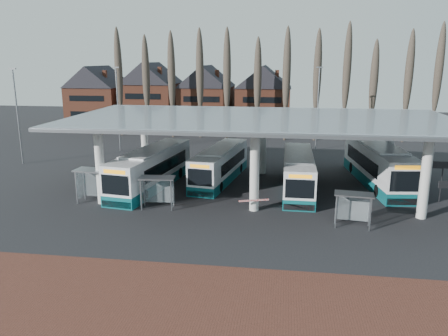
# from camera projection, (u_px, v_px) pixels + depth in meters

# --- Properties ---
(ground) EXTENTS (140.00, 140.00, 0.00)m
(ground) POSITION_uv_depth(u_px,v_px,m) (251.00, 222.00, 30.53)
(ground) COLOR black
(ground) RESTS_ON ground
(brick_strip) EXTENTS (70.00, 10.00, 0.03)m
(brick_strip) POSITION_uv_depth(u_px,v_px,m) (230.00, 321.00, 19.00)
(brick_strip) COLOR #502920
(brick_strip) RESTS_ON ground
(station_canopy) EXTENTS (32.00, 16.00, 6.34)m
(station_canopy) POSITION_uv_depth(u_px,v_px,m) (260.00, 125.00, 36.83)
(station_canopy) COLOR silver
(station_canopy) RESTS_ON ground
(poplar_row) EXTENTS (45.10, 1.10, 14.50)m
(poplar_row) POSITION_uv_depth(u_px,v_px,m) (271.00, 76.00, 60.09)
(poplar_row) COLOR #473D33
(poplar_row) RESTS_ON ground
(townhouse_row) EXTENTS (36.80, 10.30, 12.25)m
(townhouse_row) POSITION_uv_depth(u_px,v_px,m) (179.00, 90.00, 73.47)
(townhouse_row) COLOR brown
(townhouse_row) RESTS_ON ground
(lamp_post_a) EXTENTS (0.80, 0.16, 10.17)m
(lamp_post_a) POSITION_uv_depth(u_px,v_px,m) (118.00, 108.00, 52.79)
(lamp_post_a) COLOR slate
(lamp_post_a) RESTS_ON ground
(lamp_post_b) EXTENTS (0.80, 0.16, 10.17)m
(lamp_post_b) POSITION_uv_depth(u_px,v_px,m) (318.00, 107.00, 53.39)
(lamp_post_b) COLOR slate
(lamp_post_b) RESTS_ON ground
(lamp_post_d) EXTENTS (0.80, 0.16, 10.17)m
(lamp_post_d) POSITION_uv_depth(u_px,v_px,m) (18.00, 115.00, 46.19)
(lamp_post_d) COLOR slate
(lamp_post_d) RESTS_ON ground
(bus_0) EXTENTS (4.40, 12.57, 3.42)m
(bus_0) POSITION_uv_depth(u_px,v_px,m) (152.00, 169.00, 38.52)
(bus_0) COLOR white
(bus_0) RESTS_ON ground
(bus_1) EXTENTS (4.07, 11.47, 3.12)m
(bus_1) POSITION_uv_depth(u_px,v_px,m) (220.00, 165.00, 40.72)
(bus_1) COLOR white
(bus_1) RESTS_ON ground
(bus_2) EXTENTS (2.51, 11.49, 3.19)m
(bus_2) POSITION_uv_depth(u_px,v_px,m) (298.00, 173.00, 37.77)
(bus_2) COLOR white
(bus_2) RESTS_ON ground
(bus_3) EXTENTS (4.35, 13.31, 3.63)m
(bus_3) POSITION_uv_depth(u_px,v_px,m) (378.00, 165.00, 39.68)
(bus_3) COLOR white
(bus_3) RESTS_ON ground
(shelter_0) EXTENTS (3.03, 1.71, 2.70)m
(shelter_0) POSITION_uv_depth(u_px,v_px,m) (95.00, 178.00, 34.31)
(shelter_0) COLOR gray
(shelter_0) RESTS_ON ground
(shelter_1) EXTENTS (2.76, 1.56, 2.46)m
(shelter_1) POSITION_uv_depth(u_px,v_px,m) (158.00, 185.00, 33.01)
(shelter_1) COLOR gray
(shelter_1) RESTS_ON ground
(shelter_2) EXTENTS (2.69, 1.58, 2.37)m
(shelter_2) POSITION_uv_depth(u_px,v_px,m) (353.00, 202.00, 29.34)
(shelter_2) COLOR gray
(shelter_2) RESTS_ON ground
(info_sign_1) EXTENTS (2.23, 0.29, 3.31)m
(info_sign_1) POSITION_uv_depth(u_px,v_px,m) (443.00, 168.00, 34.15)
(info_sign_1) COLOR black
(info_sign_1) RESTS_ON ground
(barrier) EXTENTS (2.18, 0.97, 1.13)m
(barrier) POSITION_uv_depth(u_px,v_px,m) (254.00, 201.00, 32.20)
(barrier) COLOR black
(barrier) RESTS_ON ground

